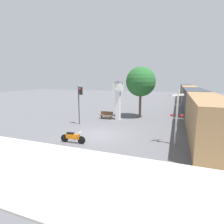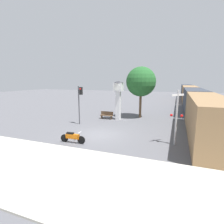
# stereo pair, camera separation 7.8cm
# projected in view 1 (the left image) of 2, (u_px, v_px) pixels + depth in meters

# --- Properties ---
(ground_plane) EXTENTS (120.00, 120.00, 0.00)m
(ground_plane) POSITION_uv_depth(u_px,v_px,m) (99.00, 135.00, 15.39)
(ground_plane) COLOR #56565B
(sidewalk_strip) EXTENTS (36.00, 6.00, 0.10)m
(sidewalk_strip) POSITION_uv_depth(u_px,v_px,m) (48.00, 169.00, 9.34)
(sidewalk_strip) COLOR #BCB7A8
(sidewalk_strip) RESTS_ON ground_plane
(motorcycle) EXTENTS (2.06, 0.45, 0.91)m
(motorcycle) POSITION_uv_depth(u_px,v_px,m) (73.00, 137.00, 13.30)
(motorcycle) COLOR black
(motorcycle) RESTS_ON ground_plane
(clock_tower) EXTENTS (1.20, 1.20, 4.64)m
(clock_tower) POSITION_uv_depth(u_px,v_px,m) (118.00, 94.00, 20.75)
(clock_tower) COLOR white
(clock_tower) RESTS_ON ground_plane
(freight_train) EXTENTS (2.80, 51.66, 3.40)m
(freight_train) POSITION_uv_depth(u_px,v_px,m) (191.00, 96.00, 32.67)
(freight_train) COLOR olive
(freight_train) RESTS_ON ground_plane
(traffic_light) EXTENTS (0.50, 0.35, 4.12)m
(traffic_light) POSITION_uv_depth(u_px,v_px,m) (80.00, 98.00, 18.46)
(traffic_light) COLOR #47474C
(traffic_light) RESTS_ON ground_plane
(railroad_crossing_signal) EXTENTS (0.90, 0.82, 4.06)m
(railroad_crossing_signal) POSITION_uv_depth(u_px,v_px,m) (177.00, 116.00, 12.63)
(railroad_crossing_signal) COLOR #B7B7BC
(railroad_crossing_signal) RESTS_ON ground_plane
(street_tree) EXTENTS (3.68, 3.68, 6.38)m
(street_tree) POSITION_uv_depth(u_px,v_px,m) (141.00, 82.00, 21.62)
(street_tree) COLOR brown
(street_tree) RESTS_ON ground_plane
(bench) EXTENTS (1.60, 0.44, 0.92)m
(bench) POSITION_uv_depth(u_px,v_px,m) (106.00, 115.00, 21.53)
(bench) COLOR brown
(bench) RESTS_ON ground_plane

